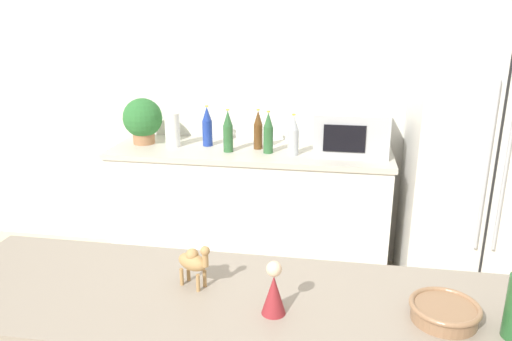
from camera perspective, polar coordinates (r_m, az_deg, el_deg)
wall_back at (r=3.66m, az=4.58°, el=8.85°), size 8.00×0.06×2.55m
back_counter at (r=3.60m, az=-0.64°, el=-4.66°), size 1.92×0.63×0.93m
refrigerator at (r=3.47m, az=24.06°, el=0.50°), size 0.85×0.70×1.80m
potted_plant at (r=3.64m, az=-12.82°, el=5.71°), size 0.28×0.28×0.33m
paper_towel_roll at (r=3.53m, az=-9.53°, el=4.61°), size 0.10×0.10×0.24m
microwave at (r=3.38m, az=10.79°, el=4.32°), size 0.48×0.37×0.28m
back_bottle_0 at (r=3.35m, az=-3.22°, el=4.46°), size 0.07×0.07×0.29m
back_bottle_1 at (r=3.42m, az=0.24°, el=4.64°), size 0.06×0.06×0.28m
back_bottle_2 at (r=3.31m, az=1.41°, el=4.29°), size 0.07×0.07×0.28m
back_bottle_3 at (r=3.28m, az=4.29°, el=4.01°), size 0.07×0.07×0.27m
back_bottle_4 at (r=3.51m, az=-5.59°, el=5.01°), size 0.07×0.07×0.29m
fruit_bowl at (r=1.57m, az=20.74°, el=-14.81°), size 0.20×0.20×0.05m
camel_figurine at (r=1.61m, az=-7.13°, el=-10.25°), size 0.12×0.09×0.15m
wise_man_figurine_blue at (r=1.48m, az=2.04°, el=-13.63°), size 0.07×0.07×0.17m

